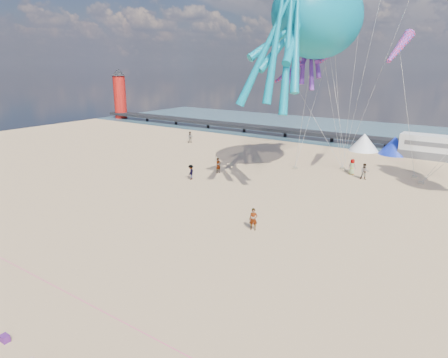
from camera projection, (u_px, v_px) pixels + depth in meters
ground at (190, 277)px, 22.67m from camera, size 120.00×120.00×0.00m
water at (402, 136)px, 65.95m from camera, size 120.00×120.00×0.00m
pier at (226, 124)px, 72.41m from camera, size 60.00×3.00×0.50m
lighthouse at (120, 97)px, 86.82m from camera, size 2.60×2.60×9.00m
motorhome_0 at (428, 147)px, 50.43m from camera, size 6.60×2.50×3.00m
tent_white at (364, 142)px, 54.92m from camera, size 4.00×4.00×2.40m
tent_blue at (395, 145)px, 52.72m from camera, size 4.00×4.00×2.40m
cooler_purple at (5, 338)px, 17.35m from camera, size 0.40×0.30×0.32m
rope_line at (122, 321)px, 18.72m from camera, size 34.00×0.03×0.03m
standing_person at (253, 219)px, 28.81m from camera, size 0.71×0.61×1.64m
beachgoer_1 at (364, 172)px, 41.29m from camera, size 0.97×0.79×1.72m
beachgoer_2 at (191, 172)px, 41.40m from camera, size 0.80×0.91×1.56m
beachgoer_5 at (218, 165)px, 43.93m from camera, size 0.90×1.62×1.67m
beachgoer_6 at (352, 167)px, 43.24m from camera, size 0.70×0.53×1.72m
beachgoer_7 at (190, 137)px, 60.25m from camera, size 1.01×0.95×1.74m
sandbag_a at (295, 168)px, 45.74m from camera, size 0.50×0.35×0.22m
sandbag_b at (347, 170)px, 44.65m from camera, size 0.50×0.35×0.22m
sandbag_c at (421, 183)px, 40.02m from camera, size 0.50×0.35×0.22m
sandbag_d at (414, 177)px, 42.11m from camera, size 0.50×0.35×0.22m
sandbag_e at (342, 168)px, 45.64m from camera, size 0.50×0.35×0.22m
kite_octopus_teal at (318, 16)px, 36.45m from camera, size 7.03×13.10×14.27m
kite_octopus_purple at (327, 34)px, 41.83m from camera, size 5.80×9.04×9.56m
windsock_left at (328, 54)px, 43.48m from camera, size 1.23×6.04×6.02m
windsock_mid at (399, 47)px, 35.94m from camera, size 1.41×5.99×5.93m
windsock_right at (288, 72)px, 46.16m from camera, size 2.36×4.33×4.29m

